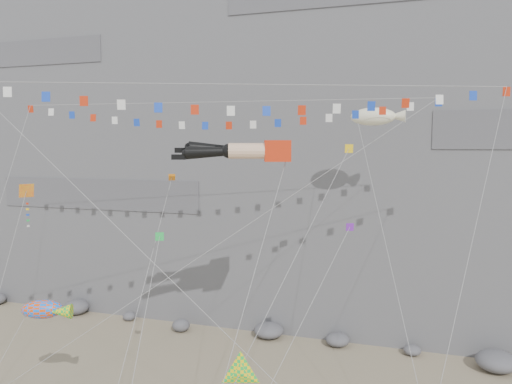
% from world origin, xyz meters
% --- Properties ---
extents(cliff, '(80.00, 28.00, 50.00)m').
position_xyz_m(cliff, '(0.00, 32.00, 25.00)').
color(cliff, slate).
rests_on(cliff, ground).
extents(talus_boulders, '(60.00, 3.00, 1.20)m').
position_xyz_m(talus_boulders, '(0.00, 17.00, 0.60)').
color(talus_boulders, '#5D5C61').
rests_on(talus_boulders, ground).
extents(legs_kite, '(7.33, 15.84, 21.91)m').
position_xyz_m(legs_kite, '(1.92, 5.09, 16.46)').
color(legs_kite, red).
rests_on(legs_kite, ground).
extents(flag_banner_upper, '(29.87, 14.91, 27.02)m').
position_xyz_m(flag_banner_upper, '(-1.81, 9.71, 19.85)').
color(flag_banner_upper, red).
rests_on(flag_banner_upper, ground).
extents(flag_banner_lower, '(27.93, 11.50, 22.91)m').
position_xyz_m(flag_banner_lower, '(2.82, 3.20, 20.18)').
color(flag_banner_lower, red).
rests_on(flag_banner_lower, ground).
extents(harlequin_kite, '(1.89, 6.08, 15.00)m').
position_xyz_m(harlequin_kite, '(-11.84, 2.09, 13.87)').
color(harlequin_kite, red).
rests_on(harlequin_kite, ground).
extents(fish_windsock, '(5.15, 4.84, 8.34)m').
position_xyz_m(fish_windsock, '(-9.48, 0.41, 6.90)').
color(fish_windsock, '#E3450B').
rests_on(fish_windsock, ground).
extents(delta_kite, '(3.97, 6.32, 8.79)m').
position_xyz_m(delta_kite, '(4.19, -2.25, 6.03)').
color(delta_kite, yellow).
rests_on(delta_kite, ground).
extents(blimp_windsock, '(7.13, 15.85, 24.59)m').
position_xyz_m(blimp_windsock, '(8.86, 12.76, 18.79)').
color(blimp_windsock, '#F1EEC6').
rests_on(blimp_windsock, ground).
extents(small_kite_a, '(2.49, 13.36, 19.51)m').
position_xyz_m(small_kite_a, '(-3.79, 6.28, 14.22)').
color(small_kite_a, orange).
rests_on(small_kite_a, ground).
extents(small_kite_b, '(5.46, 12.98, 17.81)m').
position_xyz_m(small_kite_b, '(8.02, 6.33, 11.58)').
color(small_kite_b, purple).
rests_on(small_kite_b, ground).
extents(small_kite_c, '(3.23, 10.85, 15.53)m').
position_xyz_m(small_kite_c, '(-2.47, 2.22, 11.21)').
color(small_kite_c, green).
rests_on(small_kite_c, ground).
extents(small_kite_d, '(6.51, 17.11, 24.03)m').
position_xyz_m(small_kite_d, '(7.58, 8.77, 16.29)').
color(small_kite_d, yellow).
rests_on(small_kite_d, ground).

